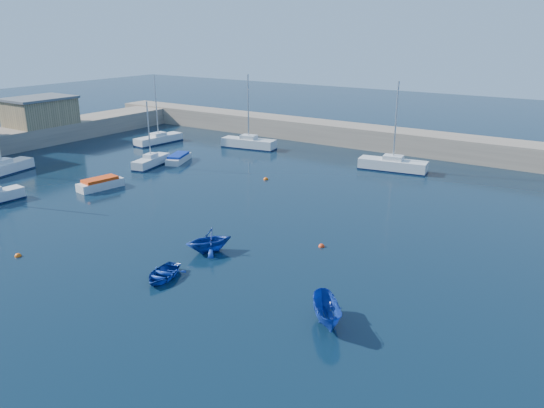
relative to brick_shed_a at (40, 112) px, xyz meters
The scene contains 17 objects.
ground 48.55m from the brick_shed_a, 29.74° to the right, with size 220.00×220.00×0.00m, color black.
back_wall 47.50m from the brick_shed_a, 27.65° to the left, with size 96.00×4.50×2.60m, color gray.
left_quay 6.66m from the brick_shed_a, 90.00° to the right, with size 6.00×62.00×2.40m, color gray.
brick_shed_a is the anchor object (origin of this frame).
sailboat_2 16.94m from the brick_shed_a, 48.12° to the right, with size 3.11×7.05×8.99m.
sailboat_3 22.04m from the brick_shed_a, ahead, with size 2.65×5.63×7.27m.
sailboat_4 16.14m from the brick_shed_a, 31.68° to the left, with size 2.55×7.07×9.00m.
sailboat_5 28.49m from the brick_shed_a, 26.47° to the left, with size 7.32×3.12×9.37m.
sailboat_6 46.82m from the brick_shed_a, 15.16° to the left, with size 7.53×3.09×9.61m.
motorboat_1 26.32m from the brick_shed_a, 22.71° to the right, with size 2.21×4.58×1.08m.
motorboat_2 23.24m from the brick_shed_a, ahead, with size 3.18×4.77×0.93m.
dinghy_center 47.91m from the brick_shed_a, 25.74° to the right, with size 2.25×3.15×0.65m, color #163899.
dinghy_left 45.69m from the brick_shed_a, 20.42° to the right, with size 2.82×3.27×1.72m, color #163899.
dinghy_right 57.68m from the brick_shed_a, 20.06° to the right, with size 1.35×3.59×1.39m, color #163899.
buoy_0 40.36m from the brick_shed_a, 36.39° to the right, with size 0.46×0.46×0.46m, color #EC570C.
buoy_1 50.17m from the brick_shed_a, 12.41° to the right, with size 0.45×0.45×0.45m, color red.
buoy_3 35.86m from the brick_shed_a, ahead, with size 0.51×0.51×0.51m, color #EC570C.
Camera 1 is at (23.34, -17.81, 14.96)m, focal length 35.00 mm.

